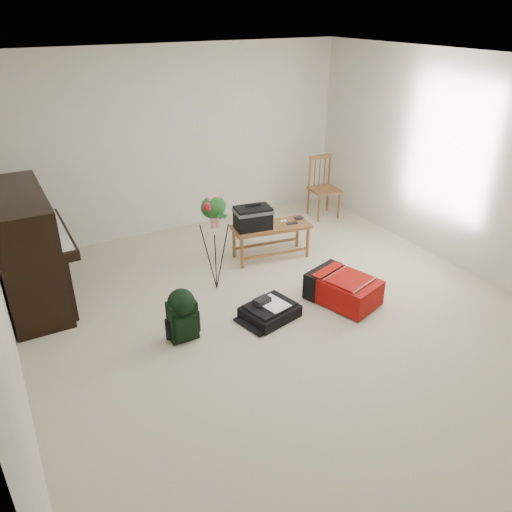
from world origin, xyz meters
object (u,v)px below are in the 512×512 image
green_backpack (182,312)px  flower_stand (215,244)px  bench (260,221)px  red_suitcase (340,287)px  dining_chair (323,188)px  black_duffel (270,311)px  piano (28,251)px

green_backpack → flower_stand: (0.69, 0.72, 0.27)m
bench → green_backpack: bench is taller
green_backpack → red_suitcase: bearing=-4.5°
bench → dining_chair: dining_chair is taller
red_suitcase → black_duffel: (-0.85, 0.08, -0.08)m
piano → bench: piano is taller
piano → bench: size_ratio=1.45×
piano → green_backpack: (1.14, -1.45, -0.30)m
black_duffel → green_backpack: size_ratio=1.14×
bench → flower_stand: 0.87m
bench → black_duffel: bench is taller
piano → red_suitcase: bearing=-29.2°
dining_chair → flower_stand: (-2.36, -1.22, 0.12)m
red_suitcase → piano: bearing=133.5°
black_duffel → flower_stand: size_ratio=0.53×
dining_chair → flower_stand: 2.66m
bench → dining_chair: size_ratio=1.13×
red_suitcase → green_backpack: size_ratio=1.57×
red_suitcase → green_backpack: 1.79m
bench → black_duffel: (-0.56, -1.19, -0.46)m
piano → flower_stand: (1.83, -0.73, -0.03)m
green_backpack → flower_stand: 1.03m
bench → flower_stand: size_ratio=0.89×
green_backpack → piano: bearing=129.4°
red_suitcase → black_duffel: 0.86m
dining_chair → green_backpack: 3.62m
bench → red_suitcase: size_ratio=1.21×
bench → red_suitcase: bench is taller
black_duffel → green_backpack: (-0.92, 0.10, 0.22)m
dining_chair → red_suitcase: bearing=-114.5°
piano → red_suitcase: size_ratio=1.75×
red_suitcase → bench: bearing=85.8°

